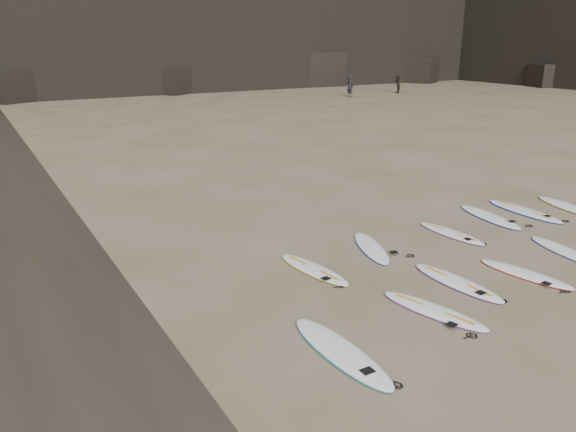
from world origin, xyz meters
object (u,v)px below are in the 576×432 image
(surfboard_1, at_px, (434,310))
(surfboard_7, at_px, (451,233))
(surfboard_3, at_px, (525,274))
(surfboard_4, at_px, (565,251))
(person_a, at_px, (350,86))
(person_b, at_px, (397,84))
(surfboard_5, at_px, (313,269))
(surfboard_9, at_px, (524,211))
(surfboard_8, at_px, (490,217))
(surfboard_0, at_px, (341,351))
(surfboard_2, at_px, (457,282))
(surfboard_6, at_px, (371,247))
(surfboard_10, at_px, (568,207))

(surfboard_1, relative_size, surfboard_7, 1.04)
(surfboard_3, height_order, surfboard_4, surfboard_4)
(person_a, height_order, person_b, person_a)
(surfboard_5, relative_size, person_a, 1.22)
(surfboard_7, bearing_deg, surfboard_5, 179.93)
(surfboard_4, relative_size, person_a, 1.21)
(surfboard_9, bearing_deg, surfboard_5, -173.32)
(surfboard_3, bearing_deg, surfboard_8, 41.56)
(surfboard_0, height_order, surfboard_2, surfboard_0)
(surfboard_0, xyz_separation_m, surfboard_4, (7.63, 1.04, -0.01))
(surfboard_7, bearing_deg, surfboard_8, 10.27)
(person_a, relative_size, person_b, 1.09)
(surfboard_6, bearing_deg, surfboard_5, -147.00)
(surfboard_1, xyz_separation_m, person_b, (29.27, 35.26, 0.82))
(person_a, bearing_deg, surfboard_1, 138.80)
(surfboard_3, distance_m, surfboard_5, 4.83)
(surfboard_7, relative_size, person_b, 1.30)
(surfboard_1, bearing_deg, surfboard_10, 5.20)
(surfboard_9, bearing_deg, surfboard_8, 177.18)
(surfboard_2, xyz_separation_m, surfboard_9, (5.75, 2.76, 0.01))
(surfboard_1, relative_size, surfboard_2, 0.96)
(surfboard_3, relative_size, surfboard_4, 0.98)
(surfboard_4, height_order, surfboard_7, surfboard_4)
(surfboard_5, height_order, surfboard_6, same)
(surfboard_8, bearing_deg, surfboard_0, -145.03)
(surfboard_3, height_order, surfboard_7, same)
(surfboard_10, bearing_deg, surfboard_0, -150.25)
(surfboard_3, distance_m, surfboard_8, 4.28)
(surfboard_0, bearing_deg, surfboard_9, 20.82)
(surfboard_0, xyz_separation_m, surfboard_8, (8.23, 3.94, -0.00))
(surfboard_7, bearing_deg, surfboard_2, -136.15)
(surfboard_3, distance_m, surfboard_4, 2.12)
(surfboard_4, distance_m, surfboard_10, 4.30)
(surfboard_3, relative_size, surfboard_10, 0.87)
(surfboard_4, height_order, surfboard_9, surfboard_9)
(surfboard_9, bearing_deg, surfboard_10, -11.30)
(person_a, bearing_deg, surfboard_9, 145.33)
(surfboard_1, xyz_separation_m, surfboard_8, (5.76, 3.62, 0.00))
(surfboard_8, xyz_separation_m, surfboard_10, (2.99, -0.54, -0.00))
(surfboard_10, relative_size, person_b, 1.49)
(surfboard_4, distance_m, person_b, 42.12)
(surfboard_9, distance_m, surfboard_10, 1.65)
(surfboard_8, bearing_deg, surfboard_2, -137.06)
(surfboard_2, distance_m, surfboard_4, 3.77)
(surfboard_1, distance_m, surfboard_6, 3.55)
(surfboard_6, bearing_deg, surfboard_3, -36.46)
(surfboard_1, distance_m, person_a, 41.84)
(surfboard_9, bearing_deg, surfboard_1, -151.29)
(surfboard_2, bearing_deg, surfboard_0, -167.36)
(surfboard_2, distance_m, surfboard_6, 2.66)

